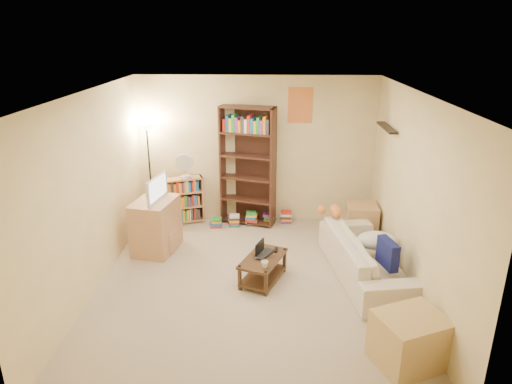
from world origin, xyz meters
TOP-DOWN VIEW (x-y plane):
  - room at (0.00, 0.01)m, footprint 4.50×4.54m
  - sofa at (1.55, 0.26)m, footprint 2.25×1.39m
  - navy_pillow at (1.71, -0.15)m, footprint 0.21×0.40m
  - cream_blanket at (1.69, 0.33)m, footprint 0.54×0.39m
  - tabby_cat at (1.17, 0.99)m, footprint 0.47×0.22m
  - coffee_table at (0.16, 0.11)m, footprint 0.68×0.88m
  - laptop at (0.22, 0.16)m, footprint 0.54×0.52m
  - laptop_screen at (0.11, 0.20)m, footprint 0.10×0.24m
  - mug at (0.18, -0.16)m, footprint 0.18×0.18m
  - tv_remote at (0.33, 0.32)m, footprint 0.05×0.14m
  - tv_stand at (-1.47, 0.96)m, footprint 0.67×0.84m
  - television at (-1.47, 0.96)m, footprint 0.68×0.33m
  - tall_bookshelf at (-0.14, 2.05)m, footprint 0.96×0.55m
  - short_bookshelf at (-1.24, 2.05)m, footprint 0.68×0.45m
  - desk_fan at (-1.19, 2.01)m, footprint 0.29×0.16m
  - floor_lamp at (-1.80, 2.05)m, footprint 0.29×0.29m
  - side_table at (1.72, 1.54)m, footprint 0.50×0.50m
  - end_cabinet at (1.65, -1.46)m, footprint 0.81×0.75m
  - book_stacks at (-0.05, 1.95)m, footprint 1.39×0.37m

SIDE VIEW (x-z plane):
  - book_stacks at x=-0.05m, z-range -0.02..0.22m
  - coffee_table at x=0.16m, z-range 0.04..0.38m
  - end_cabinet at x=1.65m, z-range 0.00..0.54m
  - side_table at x=1.72m, z-range 0.00..0.55m
  - sofa at x=1.55m, z-range 0.00..0.59m
  - tv_remote at x=0.33m, z-range 0.34..0.36m
  - laptop at x=0.22m, z-range 0.34..0.37m
  - mug at x=0.18m, z-range 0.34..0.43m
  - tv_stand at x=-1.47m, z-range 0.00..0.81m
  - short_bookshelf at x=-1.24m, z-range 0.00..0.81m
  - laptop_screen at x=0.11m, z-range 0.36..0.53m
  - cream_blanket at x=1.69m, z-range 0.39..0.62m
  - navy_pillow at x=1.71m, z-range 0.39..0.74m
  - tabby_cat at x=1.17m, z-range 0.59..0.75m
  - television at x=-1.47m, z-range 0.81..1.18m
  - desk_fan at x=-1.19m, z-range 0.83..1.26m
  - tall_bookshelf at x=-0.14m, z-range 0.06..2.09m
  - floor_lamp at x=-1.80m, z-range 0.52..2.26m
  - room at x=0.00m, z-range 0.36..2.88m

